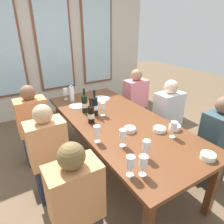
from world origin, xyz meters
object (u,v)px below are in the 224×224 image
object	(u,v)px
seated_person_0	(77,209)
wine_glass_1	(131,163)
dining_table	(118,125)
tasting_bowl_2	(130,129)
white_plate_0	(77,106)
tasting_bowl_0	(159,129)
tasting_bowl_1	(208,156)
water_bottle	(72,94)
seated_person_4	(34,127)
seated_person_5	(135,103)
wine_bottle_0	(85,103)
wine_glass_6	(97,131)
tasting_bowl_3	(175,127)
wine_glass_2	(123,135)
wine_glass_4	(146,146)
wine_glass_5	(103,106)
seated_person_1	(215,144)
wine_glass_7	(143,162)
wine_bottle_1	(91,114)
seated_person_2	(49,156)
wine_glass_0	(174,126)
white_plate_1	(101,99)
wine_glass_3	(65,92)

from	to	relation	value
seated_person_0	wine_glass_1	bearing A→B (deg)	-14.00
dining_table	tasting_bowl_2	distance (m)	0.32
white_plate_0	tasting_bowl_0	world-z (taller)	tasting_bowl_0
tasting_bowl_1	water_bottle	size ratio (longest dim) A/B	0.53
seated_person_4	seated_person_5	bearing A→B (deg)	0.03
wine_bottle_0	wine_glass_6	size ratio (longest dim) A/B	1.83
tasting_bowl_3	wine_glass_2	bearing A→B (deg)	176.65
tasting_bowl_1	seated_person_0	distance (m)	1.16
wine_glass_4	tasting_bowl_2	bearing A→B (deg)	70.76
wine_glass_5	seated_person_1	xyz separation A→B (m)	(0.94, -0.96, -0.34)
wine_glass_5	seated_person_4	xyz separation A→B (m)	(-0.75, 0.54, -0.34)
wine_glass_4	seated_person_5	bearing A→B (deg)	54.96
tasting_bowl_2	wine_glass_5	distance (m)	0.51
wine_glass_7	seated_person_0	bearing A→B (deg)	163.26
seated_person_5	wine_bottle_1	bearing A→B (deg)	-150.64
water_bottle	seated_person_5	world-z (taller)	seated_person_5
wine_bottle_1	seated_person_5	size ratio (longest dim) A/B	0.27
tasting_bowl_3	water_bottle	distance (m)	1.54
seated_person_2	seated_person_5	xyz separation A→B (m)	(1.69, 0.73, 0.00)
seated_person_5	tasting_bowl_2	bearing A→B (deg)	-130.33
wine_glass_5	wine_glass_7	size ratio (longest dim) A/B	1.00
wine_glass_1	dining_table	bearing A→B (deg)	62.66
wine_glass_2	seated_person_2	distance (m)	0.84
wine_glass_1	seated_person_4	distance (m)	1.67
dining_table	wine_glass_0	xyz separation A→B (m)	(0.26, -0.62, 0.19)
seated_person_2	wine_bottle_0	bearing A→B (deg)	33.11
dining_table	tasting_bowl_2	xyz separation A→B (m)	(-0.04, -0.30, 0.09)
white_plate_0	white_plate_1	distance (m)	0.43
wine_glass_2	seated_person_4	size ratio (longest dim) A/B	0.16
white_plate_1	seated_person_2	xyz separation A→B (m)	(-1.01, -0.70, -0.22)
wine_bottle_0	wine_glass_4	xyz separation A→B (m)	(0.05, -1.15, -0.01)
wine_glass_7	seated_person_5	bearing A→B (deg)	53.76
dining_table	wine_glass_7	xyz separation A→B (m)	(-0.35, -0.89, 0.19)
white_plate_0	tasting_bowl_0	bearing A→B (deg)	-66.01
white_plate_0	white_plate_1	xyz separation A→B (m)	(0.42, 0.08, 0.00)
seated_person_5	tasting_bowl_0	bearing A→B (deg)	-116.97
wine_glass_4	white_plate_1	bearing A→B (deg)	76.29
seated_person_0	tasting_bowl_2	bearing A→B (deg)	28.61
water_bottle	seated_person_1	xyz separation A→B (m)	(1.08, -1.64, -0.33)
tasting_bowl_0	wine_glass_0	xyz separation A→B (m)	(0.03, -0.15, 0.10)
wine_bottle_1	seated_person_1	bearing A→B (deg)	-36.76
wine_bottle_0	white_plate_1	bearing A→B (deg)	37.55
tasting_bowl_1	wine_glass_3	size ratio (longest dim) A/B	0.73
dining_table	tasting_bowl_2	size ratio (longest dim) A/B	18.55
tasting_bowl_2	seated_person_5	bearing A→B (deg)	49.67
tasting_bowl_2	tasting_bowl_3	distance (m)	0.49
tasting_bowl_3	seated_person_5	bearing A→B (deg)	70.55
wine_glass_4	seated_person_2	world-z (taller)	seated_person_2
wine_glass_5	tasting_bowl_3	bearing A→B (deg)	-55.78
wine_glass_3	seated_person_0	xyz separation A→B (m)	(-0.55, -1.73, -0.33)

